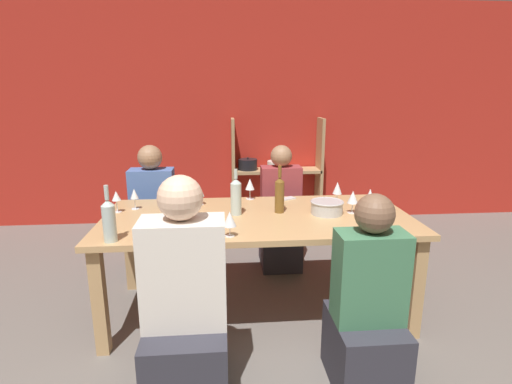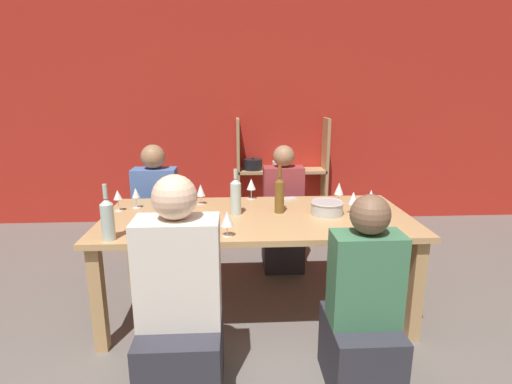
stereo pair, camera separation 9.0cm
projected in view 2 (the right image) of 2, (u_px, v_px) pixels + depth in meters
name	position (u px, v px, depth m)	size (l,w,h in m)	color
wall_back_red	(240.00, 115.00, 4.94)	(8.80, 0.06, 2.70)	red
shelf_unit	(280.00, 183.00, 4.98)	(1.11, 0.30, 1.32)	tan
dining_table	(257.00, 226.00, 2.92)	(2.22, 1.04, 0.76)	tan
mixing_bowl	(327.00, 207.00, 2.91)	(0.24, 0.24, 0.10)	#B7BABC
wine_bottle_green	(236.00, 196.00, 2.90)	(0.08, 0.08, 0.34)	#B2C6C1
wine_bottle_dark	(108.00, 218.00, 2.40)	(0.08, 0.08, 0.35)	#B2C6C1
wine_bottle_amber	(279.00, 194.00, 2.94)	(0.07, 0.07, 0.36)	brown
wine_glass_red_a	(251.00, 185.00, 3.31)	(0.08, 0.08, 0.18)	white
wine_glass_empty_a	(201.00, 191.00, 3.17)	(0.07, 0.07, 0.16)	white
wine_glass_white_a	(339.00, 189.00, 3.22)	(0.08, 0.08, 0.16)	white
wine_glass_red_b	(371.00, 196.00, 2.94)	(0.06, 0.06, 0.18)	white
wine_glass_empty_b	(353.00, 198.00, 2.91)	(0.08, 0.08, 0.17)	white
wine_glass_white_b	(118.00, 196.00, 2.98)	(0.07, 0.07, 0.16)	white
wine_glass_red_c	(366.00, 204.00, 2.79)	(0.08, 0.08, 0.17)	white
wine_glass_red_d	(169.00, 208.00, 2.72)	(0.06, 0.06, 0.15)	white
wine_glass_red_e	(227.00, 219.00, 2.46)	(0.08, 0.08, 0.16)	white
wine_glass_empty_c	(136.00, 194.00, 3.06)	(0.06, 0.06, 0.16)	white
cell_phone	(288.00, 199.00, 3.32)	(0.17, 0.13, 0.01)	silver
person_near_a	(362.00, 319.00, 2.20)	(0.37, 0.47, 1.13)	#2D2D38
person_far_a	(283.00, 222.00, 3.78)	(0.37, 0.46, 1.16)	#2D2D38
person_near_b	(181.00, 318.00, 2.15)	(0.43, 0.54, 1.24)	#2D2D38
person_far_b	(157.00, 224.00, 3.73)	(0.39, 0.49, 1.18)	#2D2D38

